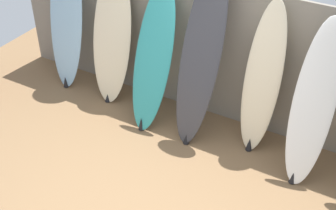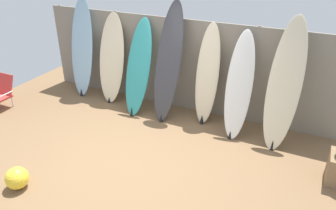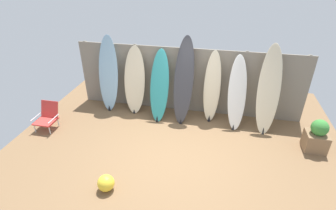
% 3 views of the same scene
% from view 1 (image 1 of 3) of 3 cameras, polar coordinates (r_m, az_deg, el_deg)
% --- Properties ---
extents(fence_back, '(6.08, 0.11, 1.80)m').
position_cam_1_polar(fence_back, '(5.82, 6.24, 6.23)').
color(fence_back, gray).
rests_on(fence_back, ground).
extents(surfboard_skyblue_0, '(0.56, 0.47, 2.07)m').
position_cam_1_polar(surfboard_skyblue_0, '(6.56, -12.33, 10.43)').
color(surfboard_skyblue_0, '#8CB7D6').
rests_on(surfboard_skyblue_0, ground).
extents(surfboard_cream_1, '(0.59, 0.50, 1.82)m').
position_cam_1_polar(surfboard_cream_1, '(6.20, -6.88, 8.11)').
color(surfboard_cream_1, beige).
rests_on(surfboard_cream_1, ground).
extents(surfboard_teal_2, '(0.52, 0.78, 1.80)m').
position_cam_1_polar(surfboard_teal_2, '(5.72, -1.83, 5.69)').
color(surfboard_teal_2, teal).
rests_on(surfboard_teal_2, ground).
extents(surfboard_charcoal_3, '(0.54, 0.76, 2.17)m').
position_cam_1_polar(surfboard_charcoal_3, '(5.39, 4.00, 5.89)').
color(surfboard_charcoal_3, '#38383D').
rests_on(surfboard_charcoal_3, ground).
extents(surfboard_cream_4, '(0.42, 0.42, 1.84)m').
position_cam_1_polar(surfboard_cream_4, '(5.37, 11.42, 2.89)').
color(surfboard_cream_4, beige).
rests_on(surfboard_cream_4, ground).
extents(surfboard_white_5, '(0.51, 0.76, 1.78)m').
position_cam_1_polar(surfboard_white_5, '(5.15, 17.29, -0.06)').
color(surfboard_white_5, white).
rests_on(surfboard_white_5, ground).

